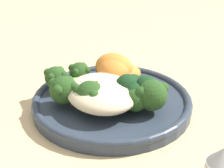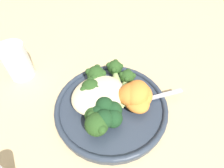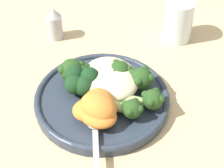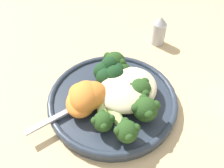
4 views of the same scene
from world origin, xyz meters
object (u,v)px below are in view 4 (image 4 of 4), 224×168
broccoli_stalk_3 (136,91)px  sweet_potato_chunk_1 (81,102)px  broccoli_stalk_1 (120,121)px  broccoli_stalk_4 (123,85)px  broccoli_stalk_0 (103,114)px  sweet_potato_chunk_0 (85,97)px  salt_shaker (159,31)px  broccoli_stalk_6 (117,76)px  broccoli_stalk_7 (114,65)px  spoon (74,107)px  broccoli_stalk_2 (140,107)px  sweet_potato_chunk_3 (84,95)px  broccoli_stalk_5 (125,80)px  plate (113,99)px  quinoa_mound (128,89)px  kale_tuft (110,72)px  sweet_potato_chunk_2 (89,96)px

broccoli_stalk_3 → sweet_potato_chunk_1: size_ratio=1.40×
broccoli_stalk_1 → broccoli_stalk_4: broccoli_stalk_1 is taller
broccoli_stalk_0 → sweet_potato_chunk_0: (-0.01, -0.04, 0.01)m
salt_shaker → broccoli_stalk_6: bearing=1.8°
broccoli_stalk_7 → spoon: bearing=163.2°
sweet_potato_chunk_0 → spoon: 0.03m
spoon → broccoli_stalk_4: bearing=171.2°
broccoli_stalk_4 → salt_shaker: salt_shaker is taller
broccoli_stalk_2 → broccoli_stalk_3: same height
broccoli_stalk_7 → sweet_potato_chunk_1: bearing=168.1°
broccoli_stalk_7 → sweet_potato_chunk_3: broccoli_stalk_7 is taller
broccoli_stalk_4 → broccoli_stalk_6: 0.03m
broccoli_stalk_1 → broccoli_stalk_5: 0.09m
plate → broccoli_stalk_5: bearing=173.8°
salt_shaker → spoon: bearing=-3.3°
plate → quinoa_mound: bearing=125.1°
broccoli_stalk_3 → broccoli_stalk_4: (-0.00, -0.03, -0.01)m
plate → broccoli_stalk_3: size_ratio=2.65×
broccoli_stalk_1 → spoon: 0.09m
broccoli_stalk_1 → sweet_potato_chunk_0: 0.07m
broccoli_stalk_0 → kale_tuft: (-0.08, -0.04, 0.01)m
sweet_potato_chunk_1 → broccoli_stalk_3: bearing=138.5°
broccoli_stalk_6 → sweet_potato_chunk_0: (0.08, -0.01, 0.01)m
sweet_potato_chunk_2 → sweet_potato_chunk_3: bearing=-97.7°
spoon → broccoli_stalk_0: bearing=121.1°
sweet_potato_chunk_3 → sweet_potato_chunk_1: bearing=18.2°
broccoli_stalk_2 → broccoli_stalk_5: 0.07m
broccoli_stalk_0 → sweet_potato_chunk_1: size_ratio=1.32×
broccoli_stalk_3 → broccoli_stalk_7: bearing=127.5°
quinoa_mound → broccoli_stalk_5: quinoa_mound is taller
broccoli_stalk_3 → salt_shaker: salt_shaker is taller
sweet_potato_chunk_2 → kale_tuft: same height
broccoli_stalk_3 → broccoli_stalk_6: broccoli_stalk_3 is taller
broccoli_stalk_5 → kale_tuft: 0.03m
broccoli_stalk_5 → kale_tuft: size_ratio=1.23×
plate → broccoli_stalk_1: size_ratio=2.10×
broccoli_stalk_0 → sweet_potato_chunk_2: size_ratio=1.28×
broccoli_stalk_3 → sweet_potato_chunk_2: (0.06, -0.06, 0.00)m
broccoli_stalk_1 → broccoli_stalk_4: bearing=149.7°
plate → sweet_potato_chunk_1: size_ratio=3.72×
sweet_potato_chunk_0 → spoon: (0.02, -0.01, -0.02)m
quinoa_mound → kale_tuft: 0.05m
broccoli_stalk_3 → broccoli_stalk_7: (-0.03, -0.07, 0.00)m
broccoli_stalk_3 → kale_tuft: 0.06m
broccoli_stalk_4 → spoon: 0.10m
broccoli_stalk_7 → salt_shaker: salt_shaker is taller
spoon → sweet_potato_chunk_1: bearing=157.1°
broccoli_stalk_5 → kale_tuft: (0.00, -0.03, 0.01)m
sweet_potato_chunk_0 → plate: bearing=152.8°
spoon → salt_shaker: (-0.29, 0.02, 0.01)m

